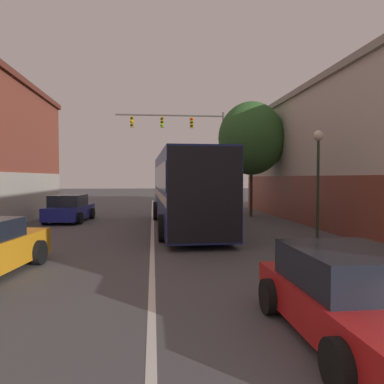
{
  "coord_description": "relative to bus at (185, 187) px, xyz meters",
  "views": [
    {
      "loc": [
        0.03,
        -0.16,
        2.33
      ],
      "look_at": [
        1.64,
        15.28,
        1.73
      ],
      "focal_mm": 35.0,
      "sensor_mm": 36.0,
      "label": 1
    }
  ],
  "objects": [
    {
      "name": "hatchback_foreground",
      "position": [
        1.39,
        -12.1,
        -1.29
      ],
      "size": [
        2.01,
        3.83,
        1.28
      ],
      "rotation": [
        0.0,
        0.0,
        1.58
      ],
      "color": "red",
      "rests_on": "ground_plane"
    },
    {
      "name": "parked_car_left_mid",
      "position": [
        -5.9,
        3.19,
        -1.23
      ],
      "size": [
        2.24,
        4.04,
        1.42
      ],
      "rotation": [
        0.0,
        0.0,
        1.48
      ],
      "color": "navy",
      "rests_on": "ground_plane"
    },
    {
      "name": "traffic_signal_gantry",
      "position": [
        1.32,
        11.3,
        3.54
      ],
      "size": [
        8.25,
        0.36,
        7.33
      ],
      "color": "#514C47",
      "rests_on": "ground_plane"
    },
    {
      "name": "lane_center_line",
      "position": [
        -1.51,
        -0.83,
        -1.89
      ],
      "size": [
        0.14,
        44.28,
        0.01
      ],
      "color": "silver",
      "rests_on": "ground_plane"
    },
    {
      "name": "street_tree_near",
      "position": [
        4.36,
        4.71,
        2.76
      ],
      "size": [
        3.94,
        3.55,
        6.83
      ],
      "color": "#3D2D1E",
      "rests_on": "ground_plane"
    },
    {
      "name": "bus",
      "position": [
        0.0,
        0.0,
        0.0
      ],
      "size": [
        2.96,
        11.41,
        3.37
      ],
      "rotation": [
        0.0,
        0.0,
        1.6
      ],
      "color": "navy",
      "rests_on": "ground_plane"
    },
    {
      "name": "street_lamp",
      "position": [
        4.59,
        -3.88,
        0.83
      ],
      "size": [
        0.39,
        0.39,
        4.07
      ],
      "color": "#233323",
      "rests_on": "ground_plane"
    }
  ]
}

